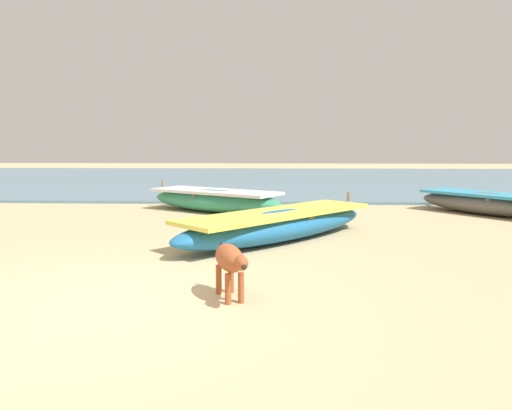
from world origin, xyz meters
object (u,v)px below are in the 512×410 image
Objects in this scene: fishing_boat_2 at (215,200)px; fishing_boat_3 at (487,203)px; calf_near_rust at (230,261)px; fishing_boat_0 at (279,224)px.

fishing_boat_2 is 1.16× the size of fishing_boat_3.
calf_near_rust is (1.08, -7.10, 0.14)m from fishing_boat_2.
fishing_boat_2 is (-1.65, 3.70, 0.02)m from fishing_boat_0.
calf_near_rust is at bearing -78.08° from fishing_boat_3.
calf_near_rust is (-0.57, -3.40, 0.15)m from fishing_boat_0.
fishing_boat_2 is 6.88m from fishing_boat_3.
fishing_boat_3 is 3.77× the size of calf_near_rust.
fishing_boat_2 reaches higher than fishing_boat_0.
fishing_boat_0 is at bearing 144.26° from fishing_boat_2.
fishing_boat_2 is at bearing -129.71° from fishing_boat_3.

